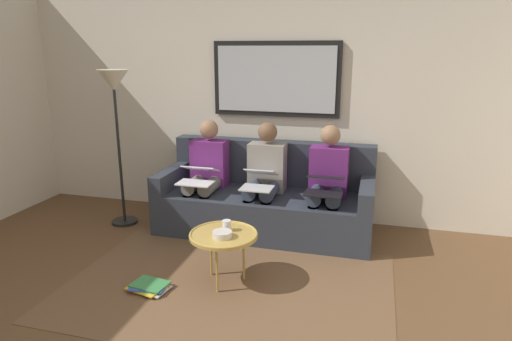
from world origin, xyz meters
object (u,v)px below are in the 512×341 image
object	(u,v)px
couch	(266,200)
magazine_stack	(149,287)
person_left	(327,180)
laptop_silver	(259,179)
bowl	(222,234)
person_right	(207,171)
laptop_black	(325,184)
laptop_white	(198,175)
cup	(227,226)
standing_lamp	(115,98)
framed_mirror	(276,79)
coffee_table	(223,236)
person_middle	(265,175)

from	to	relation	value
couch	magazine_stack	distance (m)	1.64
person_left	magazine_stack	xyz separation A→B (m)	(1.23, 1.43, -0.58)
laptop_silver	person_left	bearing A→B (deg)	-160.54
bowl	person_right	distance (m)	1.36
laptop_black	laptop_white	bearing A→B (deg)	-0.34
cup	laptop_black	bearing A→B (deg)	-129.35
laptop_silver	standing_lamp	size ratio (longest dim) A/B	0.24
couch	framed_mirror	world-z (taller)	framed_mirror
couch	laptop_black	world-z (taller)	couch
framed_mirror	couch	bearing A→B (deg)	90.00
standing_lamp	bowl	bearing A→B (deg)	146.09
coffee_table	laptop_silver	size ratio (longest dim) A/B	1.39
cup	laptop_black	xyz separation A→B (m)	(-0.69, -0.84, 0.16)
coffee_table	person_right	bearing A→B (deg)	-62.93
framed_mirror	laptop_black	size ratio (longest dim) A/B	3.73
coffee_table	laptop_white	size ratio (longest dim) A/B	1.49
cup	magazine_stack	world-z (taller)	cup
laptop_white	coffee_table	bearing A→B (deg)	122.69
couch	standing_lamp	size ratio (longest dim) A/B	1.33
framed_mirror	person_left	size ratio (longest dim) A/B	1.21
coffee_table	laptop_silver	xyz separation A→B (m)	(-0.05, -0.92, 0.22)
laptop_silver	person_right	xyz separation A→B (m)	(0.64, -0.23, -0.02)
couch	person_middle	xyz separation A→B (m)	(0.00, 0.07, 0.30)
bowl	laptop_silver	distance (m)	1.00
laptop_white	framed_mirror	bearing A→B (deg)	-132.80
laptop_white	person_left	bearing A→B (deg)	-169.63
coffee_table	person_left	size ratio (longest dim) A/B	0.49
cup	bowl	xyz separation A→B (m)	(-0.01, 0.13, -0.02)
bowl	magazine_stack	distance (m)	0.73
laptop_black	magazine_stack	bearing A→B (deg)	43.94
laptop_white	standing_lamp	distance (m)	1.18
cup	person_left	xyz separation A→B (m)	(-0.69, -1.08, 0.13)
cup	person_middle	world-z (taller)	person_middle
bowl	magazine_stack	world-z (taller)	bowl
person_left	standing_lamp	size ratio (longest dim) A/B	0.69
couch	standing_lamp	distance (m)	1.90
person_left	standing_lamp	bearing A→B (deg)	5.19
framed_mirror	laptop_black	world-z (taller)	framed_mirror
couch	magazine_stack	bearing A→B (deg)	68.43
bowl	laptop_white	size ratio (longest dim) A/B	0.42
person_left	laptop_silver	bearing A→B (deg)	19.46
framed_mirror	person_left	world-z (taller)	framed_mirror
framed_mirror	person_left	distance (m)	1.23
laptop_silver	standing_lamp	xyz separation A→B (m)	(1.55, -0.03, 0.74)
framed_mirror	magazine_stack	size ratio (longest dim) A/B	4.00
laptop_black	standing_lamp	xyz separation A→B (m)	(2.19, -0.04, 0.74)
bowl	laptop_black	xyz separation A→B (m)	(-0.68, -0.97, 0.18)
coffee_table	person_left	bearing A→B (deg)	-121.09
person_left	person_right	distance (m)	1.28
laptop_black	person_middle	world-z (taller)	person_middle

